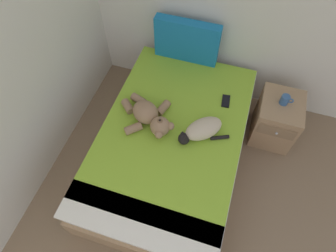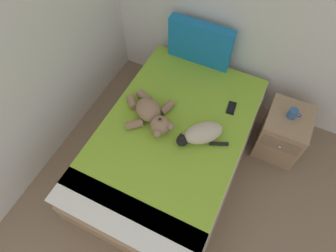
{
  "view_description": "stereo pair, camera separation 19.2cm",
  "coord_description": "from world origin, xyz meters",
  "px_view_note": "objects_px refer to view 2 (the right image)",
  "views": [
    {
      "loc": [
        1.5,
        1.59,
        2.67
      ],
      "look_at": [
        1.09,
        2.89,
        0.62
      ],
      "focal_mm": 31.09,
      "sensor_mm": 36.0,
      "label": 1
    },
    {
      "loc": [
        1.68,
        1.66,
        2.67
      ],
      "look_at": [
        1.09,
        2.89,
        0.62
      ],
      "focal_mm": 31.09,
      "sensor_mm": 36.0,
      "label": 2
    }
  ],
  "objects_px": {
    "cell_phone": "(231,108)",
    "nightstand": "(282,133)",
    "bed": "(172,146)",
    "mug": "(293,113)",
    "teddy_bear": "(152,115)",
    "cat": "(201,134)",
    "patterned_cushion": "(200,43)"
  },
  "relations": [
    {
      "from": "bed",
      "to": "nightstand",
      "type": "relative_size",
      "value": 3.84
    },
    {
      "from": "patterned_cushion",
      "to": "cell_phone",
      "type": "bearing_deg",
      "value": -40.86
    },
    {
      "from": "cat",
      "to": "cell_phone",
      "type": "height_order",
      "value": "cat"
    },
    {
      "from": "bed",
      "to": "mug",
      "type": "height_order",
      "value": "mug"
    },
    {
      "from": "cell_phone",
      "to": "patterned_cushion",
      "type": "bearing_deg",
      "value": 139.14
    },
    {
      "from": "patterned_cushion",
      "to": "nightstand",
      "type": "xyz_separation_m",
      "value": [
        1.05,
        -0.3,
        -0.49
      ]
    },
    {
      "from": "patterned_cushion",
      "to": "cell_phone",
      "type": "height_order",
      "value": "patterned_cushion"
    },
    {
      "from": "cat",
      "to": "nightstand",
      "type": "height_order",
      "value": "cat"
    },
    {
      "from": "teddy_bear",
      "to": "mug",
      "type": "height_order",
      "value": "teddy_bear"
    },
    {
      "from": "cell_phone",
      "to": "teddy_bear",
      "type": "bearing_deg",
      "value": -144.13
    },
    {
      "from": "patterned_cushion",
      "to": "cat",
      "type": "bearing_deg",
      "value": -66.24
    },
    {
      "from": "teddy_bear",
      "to": "nightstand",
      "type": "bearing_deg",
      "value": 27.2
    },
    {
      "from": "cat",
      "to": "teddy_bear",
      "type": "xyz_separation_m",
      "value": [
        -0.47,
        -0.01,
        0.01
      ]
    },
    {
      "from": "cat",
      "to": "nightstand",
      "type": "relative_size",
      "value": 0.81
    },
    {
      "from": "patterned_cushion",
      "to": "nightstand",
      "type": "distance_m",
      "value": 1.19
    },
    {
      "from": "nightstand",
      "to": "cell_phone",
      "type": "bearing_deg",
      "value": -164.5
    },
    {
      "from": "bed",
      "to": "nightstand",
      "type": "height_order",
      "value": "bed"
    },
    {
      "from": "bed",
      "to": "mug",
      "type": "bearing_deg",
      "value": 34.52
    },
    {
      "from": "bed",
      "to": "patterned_cushion",
      "type": "distance_m",
      "value": 1.04
    },
    {
      "from": "teddy_bear",
      "to": "cell_phone",
      "type": "bearing_deg",
      "value": 35.87
    },
    {
      "from": "nightstand",
      "to": "mug",
      "type": "xyz_separation_m",
      "value": [
        -0.01,
        0.01,
        0.3
      ]
    },
    {
      "from": "patterned_cushion",
      "to": "cat",
      "type": "relative_size",
      "value": 1.54
    },
    {
      "from": "teddy_bear",
      "to": "mug",
      "type": "xyz_separation_m",
      "value": [
        1.12,
        0.59,
        -0.04
      ]
    },
    {
      "from": "patterned_cushion",
      "to": "bed",
      "type": "bearing_deg",
      "value": -81.72
    },
    {
      "from": "cat",
      "to": "teddy_bear",
      "type": "bearing_deg",
      "value": -178.8
    },
    {
      "from": "cell_phone",
      "to": "nightstand",
      "type": "height_order",
      "value": "cell_phone"
    },
    {
      "from": "cat",
      "to": "cell_phone",
      "type": "relative_size",
      "value": 2.7
    },
    {
      "from": "cell_phone",
      "to": "nightstand",
      "type": "bearing_deg",
      "value": 15.5
    },
    {
      "from": "bed",
      "to": "mug",
      "type": "xyz_separation_m",
      "value": [
        0.91,
        0.62,
        0.3
      ]
    },
    {
      "from": "bed",
      "to": "cell_phone",
      "type": "bearing_deg",
      "value": 50.58
    },
    {
      "from": "teddy_bear",
      "to": "cat",
      "type": "bearing_deg",
      "value": 1.2
    },
    {
      "from": "teddy_bear",
      "to": "cell_phone",
      "type": "xyz_separation_m",
      "value": [
        0.6,
        0.43,
        -0.07
      ]
    }
  ]
}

